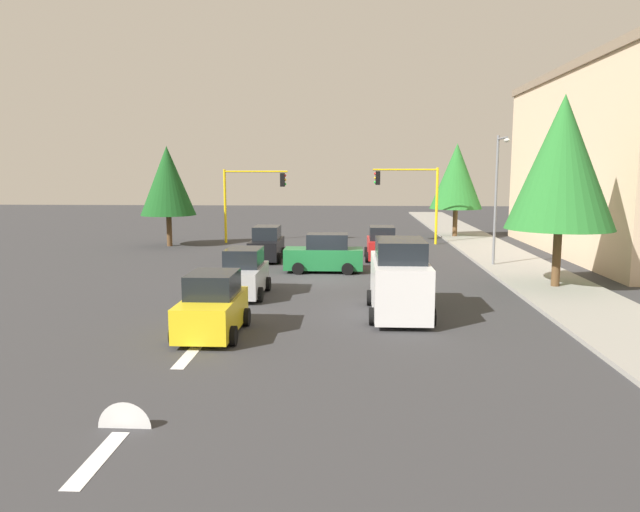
{
  "coord_description": "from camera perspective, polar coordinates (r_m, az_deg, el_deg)",
  "views": [
    {
      "loc": [
        28.19,
        1.56,
        5.17
      ],
      "look_at": [
        0.64,
        0.08,
        1.2
      ],
      "focal_mm": 33.43,
      "sensor_mm": 36.0,
      "label": 1
    }
  ],
  "objects": [
    {
      "name": "car_red",
      "position": [
        34.86,
        5.91,
        1.1
      ],
      "size": [
        3.69,
        1.93,
        1.98
      ],
      "color": "red",
      "rests_on": "ground"
    },
    {
      "name": "tree_opposite_side",
      "position": [
        42.12,
        -14.39,
        6.98
      ],
      "size": [
        3.74,
        3.74,
        6.82
      ],
      "color": "brown",
      "rests_on": "ground"
    },
    {
      "name": "apartment_block",
      "position": [
        41.07,
        27.72,
        7.95
      ],
      "size": [
        21.35,
        9.3,
        11.3
      ],
      "color": "beige",
      "rests_on": "ground"
    },
    {
      "name": "car_yellow",
      "position": [
        19.21,
        -10.27,
        -4.81
      ],
      "size": [
        3.69,
        1.98,
        1.98
      ],
      "color": "yellow",
      "rests_on": "ground"
    },
    {
      "name": "car_black",
      "position": [
        34.66,
        -5.12,
        1.07
      ],
      "size": [
        3.89,
        1.96,
        1.98
      ],
      "color": "black",
      "rests_on": "ground"
    },
    {
      "name": "traffic_signal_far_left",
      "position": [
        42.41,
        8.66,
        6.27
      ],
      "size": [
        0.36,
        4.59,
        5.38
      ],
      "color": "yellow",
      "rests_on": "ground"
    },
    {
      "name": "car_silver",
      "position": [
        24.91,
        -7.34,
        -1.77
      ],
      "size": [
        3.65,
        1.93,
        1.98
      ],
      "color": "#B2B5BA",
      "rests_on": "ground"
    },
    {
      "name": "traffic_signal_far_right",
      "position": [
        42.83,
        -6.63,
        6.21
      ],
      "size": [
        0.36,
        4.59,
        5.25
      ],
      "color": "yellow",
      "rests_on": "ground"
    },
    {
      "name": "lane_arrow_near",
      "position": [
        18.05,
        -11.84,
        -8.62
      ],
      "size": [
        2.4,
        1.1,
        1.1
      ],
      "color": "silver",
      "rests_on": "ground"
    },
    {
      "name": "car_green",
      "position": [
        30.53,
        0.43,
        0.14
      ],
      "size": [
        1.95,
        4.0,
        1.98
      ],
      "color": "#1E7238",
      "rests_on": "ground"
    },
    {
      "name": "lane_arrow_mid",
      "position": [
        12.71,
        -19.05,
        -16.26
      ],
      "size": [
        2.4,
        1.1,
        1.1
      ],
      "color": "silver",
      "rests_on": "ground"
    },
    {
      "name": "tree_roadside_near",
      "position": [
        27.68,
        22.15,
        8.28
      ],
      "size": [
        4.57,
        4.57,
        8.37
      ],
      "color": "brown",
      "rests_on": "ground"
    },
    {
      "name": "ground_plane",
      "position": [
        28.71,
        -0.1,
        -2.19
      ],
      "size": [
        120.0,
        120.0,
        0.0
      ],
      "primitive_type": "plane",
      "color": "#353538"
    },
    {
      "name": "sidewalk_kerb",
      "position": [
        34.75,
        17.94,
        -0.64
      ],
      "size": [
        80.0,
        4.0,
        0.15
      ],
      "primitive_type": "cube",
      "color": "gray",
      "rests_on": "ground"
    },
    {
      "name": "tree_roadside_far",
      "position": [
        46.87,
        12.93,
        7.44
      ],
      "size": [
        3.95,
        3.95,
        7.21
      ],
      "color": "brown",
      "rests_on": "ground"
    },
    {
      "name": "street_lamp_curbside",
      "position": [
        32.72,
        16.68,
        6.41
      ],
      "size": [
        2.15,
        0.28,
        7.0
      ],
      "color": "slate",
      "rests_on": "ground"
    },
    {
      "name": "delivery_van_white",
      "position": [
        21.51,
        7.6,
        -2.3
      ],
      "size": [
        4.8,
        2.22,
        2.77
      ],
      "color": "white",
      "rests_on": "ground"
    }
  ]
}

